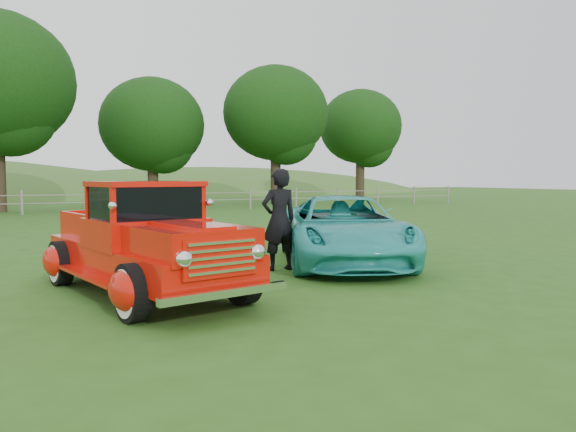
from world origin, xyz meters
name	(u,v)px	position (x,y,z in m)	size (l,w,h in m)	color
ground	(265,293)	(0.00, 0.00, 0.00)	(140.00, 140.00, 0.00)	#285215
distant_hills	(4,236)	(-4.08, 59.46, -4.55)	(116.00, 60.00, 18.00)	#365F23
fence_line	(87,201)	(0.00, 22.00, 0.60)	(48.00, 0.12, 1.20)	gray
tree_near_east	(152,125)	(5.00, 29.00, 5.25)	(6.80, 6.80, 8.33)	#2F2017
tree_mid_east	(276,114)	(13.00, 27.00, 6.17)	(7.20, 7.20, 9.44)	#2F2017
tree_far_east	(361,127)	(22.00, 30.00, 5.86)	(6.60, 6.60, 8.86)	#2F2017
red_pickup	(145,244)	(-1.74, 0.74, 0.80)	(2.92, 5.23, 1.78)	black
teal_sedan	(344,230)	(2.73, 2.00, 0.72)	(2.39, 5.19, 1.44)	#2BAFA9
man	(279,220)	(1.15, 1.87, 1.00)	(0.73, 0.48, 2.00)	black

